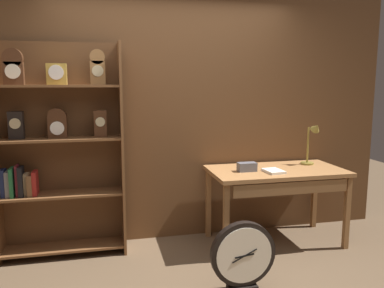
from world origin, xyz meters
name	(u,v)px	position (x,y,z in m)	size (l,w,h in m)	color
back_wood_panel	(173,117)	(0.00, 1.37, 1.30)	(4.80, 0.05, 2.60)	brown
bookshelf	(57,147)	(-1.15, 1.15, 1.06)	(1.17, 0.30, 2.04)	brown
workbench	(277,178)	(1.00, 0.93, 0.70)	(1.37, 0.72, 0.79)	#9E6B3D
desk_lamp	(312,141)	(1.46, 1.08, 1.05)	(0.18, 0.18, 0.47)	olive
toolbox_small	(247,167)	(0.67, 0.93, 0.83)	(0.19, 0.10, 0.09)	#595960
open_repair_manual	(274,171)	(0.91, 0.83, 0.80)	(0.16, 0.22, 0.03)	silver
round_clock_large	(243,256)	(0.34, 0.12, 0.29)	(0.54, 0.11, 0.58)	black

